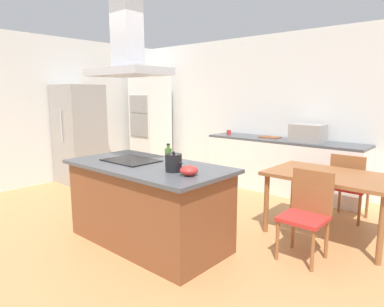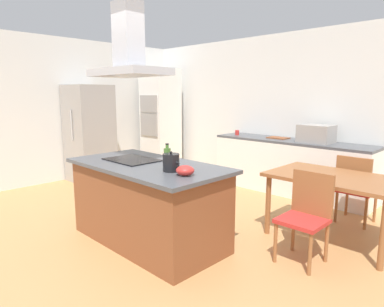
# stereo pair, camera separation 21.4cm
# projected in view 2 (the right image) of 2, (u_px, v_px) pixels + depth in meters

# --- Properties ---
(ground) EXTENTS (16.00, 16.00, 0.00)m
(ground) POSITION_uv_depth(u_px,v_px,m) (230.00, 209.00, 4.92)
(ground) COLOR tan
(wall_back) EXTENTS (7.20, 0.10, 2.70)m
(wall_back) POSITION_uv_depth(u_px,v_px,m) (294.00, 112.00, 5.91)
(wall_back) COLOR white
(wall_back) RESTS_ON ground
(wall_left) EXTENTS (0.10, 8.80, 2.70)m
(wall_left) POSITION_uv_depth(u_px,v_px,m) (79.00, 110.00, 6.72)
(wall_left) COLOR white
(wall_left) RESTS_ON ground
(kitchen_island) EXTENTS (1.88, 0.96, 0.90)m
(kitchen_island) POSITION_uv_depth(u_px,v_px,m) (148.00, 203.00, 3.79)
(kitchen_island) COLOR brown
(kitchen_island) RESTS_ON ground
(cooktop) EXTENTS (0.60, 0.44, 0.01)m
(cooktop) POSITION_uv_depth(u_px,v_px,m) (132.00, 160.00, 3.90)
(cooktop) COLOR black
(cooktop) RESTS_ON kitchen_island
(tea_kettle) EXTENTS (0.22, 0.16, 0.20)m
(tea_kettle) POSITION_uv_depth(u_px,v_px,m) (171.00, 162.00, 3.33)
(tea_kettle) COLOR black
(tea_kettle) RESTS_ON kitchen_island
(olive_oil_bottle) EXTENTS (0.07, 0.07, 0.24)m
(olive_oil_bottle) POSITION_uv_depth(u_px,v_px,m) (167.00, 157.00, 3.56)
(olive_oil_bottle) COLOR #47722D
(olive_oil_bottle) RESTS_ON kitchen_island
(mixing_bowl) EXTENTS (0.17, 0.17, 0.10)m
(mixing_bowl) POSITION_uv_depth(u_px,v_px,m) (185.00, 170.00, 3.17)
(mixing_bowl) COLOR red
(mixing_bowl) RESTS_ON kitchen_island
(back_counter) EXTENTS (2.70, 0.62, 0.90)m
(back_counter) POSITION_uv_depth(u_px,v_px,m) (290.00, 167.00, 5.70)
(back_counter) COLOR white
(back_counter) RESTS_ON ground
(countertop_microwave) EXTENTS (0.50, 0.38, 0.28)m
(countertop_microwave) POSITION_uv_depth(u_px,v_px,m) (316.00, 134.00, 5.30)
(countertop_microwave) COLOR #9E9993
(countertop_microwave) RESTS_ON back_counter
(coffee_mug_red) EXTENTS (0.08, 0.08, 0.09)m
(coffee_mug_red) POSITION_uv_depth(u_px,v_px,m) (237.00, 133.00, 6.31)
(coffee_mug_red) COLOR red
(coffee_mug_red) RESTS_ON back_counter
(cutting_board) EXTENTS (0.34, 0.24, 0.02)m
(cutting_board) POSITION_uv_depth(u_px,v_px,m) (278.00, 138.00, 5.84)
(cutting_board) COLOR brown
(cutting_board) RESTS_ON back_counter
(wall_oven_stack) EXTENTS (0.70, 0.66, 2.20)m
(wall_oven_stack) POSITION_uv_depth(u_px,v_px,m) (160.00, 119.00, 7.53)
(wall_oven_stack) COLOR white
(wall_oven_stack) RESTS_ON ground
(refrigerator) EXTENTS (0.80, 0.73, 1.82)m
(refrigerator) POSITION_uv_depth(u_px,v_px,m) (89.00, 134.00, 6.43)
(refrigerator) COLOR #9E9993
(refrigerator) RESTS_ON ground
(dining_table) EXTENTS (1.40, 0.90, 0.75)m
(dining_table) POSITION_uv_depth(u_px,v_px,m) (335.00, 183.00, 3.79)
(dining_table) COLOR #995B33
(dining_table) RESTS_ON ground
(chair_facing_island) EXTENTS (0.42, 0.42, 0.89)m
(chair_facing_island) POSITION_uv_depth(u_px,v_px,m) (307.00, 211.00, 3.36)
(chair_facing_island) COLOR red
(chair_facing_island) RESTS_ON ground
(chair_facing_back_wall) EXTENTS (0.42, 0.42, 0.89)m
(chair_facing_back_wall) POSITION_uv_depth(u_px,v_px,m) (355.00, 186.00, 4.29)
(chair_facing_back_wall) COLOR red
(chair_facing_back_wall) RESTS_ON ground
(range_hood) EXTENTS (0.90, 0.55, 0.78)m
(range_hood) POSITION_uv_depth(u_px,v_px,m) (129.00, 52.00, 3.70)
(range_hood) COLOR #ADADB2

